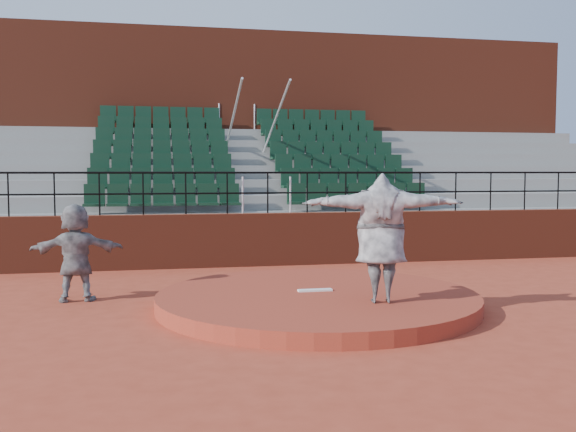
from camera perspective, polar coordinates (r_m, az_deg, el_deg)
The scene contains 9 objects.
ground at distance 11.15m, azimuth 2.60°, elevation -8.08°, with size 90.00×90.00×0.00m, color #A33B24.
pitchers_mound at distance 11.13m, azimuth 2.60°, elevation -7.45°, with size 5.50×5.50×0.25m, color #993422.
pitching_rubber at distance 11.24m, azimuth 2.41°, elevation -6.60°, with size 0.60×0.15×0.03m, color white.
boundary_wall at distance 15.89m, azimuth -1.80°, elevation -2.08°, with size 24.00×0.30×1.30m, color maroon.
wall_railing at distance 15.81m, azimuth -1.82°, elevation 2.90°, with size 24.04×0.05×1.03m.
seating_deck at distance 19.42m, azimuth -3.63°, elevation 1.39°, with size 24.00×5.97×4.63m.
press_box_facade at distance 23.36m, azimuth -5.00°, elevation 6.97°, with size 24.00×3.00×7.10m, color maroon.
pitcher at distance 10.28m, azimuth 8.28°, elevation -1.95°, with size 2.52×0.69×2.05m, color black.
fielder at distance 12.11m, azimuth -18.34°, elevation -3.09°, with size 1.63×0.52×1.76m, color black.
Camera 1 is at (-2.67, -10.58, 2.33)m, focal length 40.00 mm.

